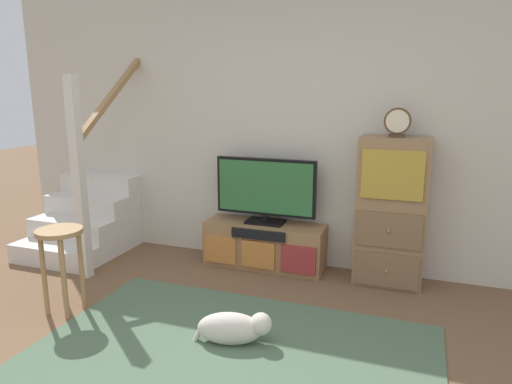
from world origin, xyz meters
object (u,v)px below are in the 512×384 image
(television, at_px, (266,189))
(desk_clock, at_px, (398,122))
(media_console, at_px, (264,245))
(bar_stool_near, at_px, (61,250))
(dog, at_px, (234,328))
(side_cabinet, at_px, (391,212))

(television, height_order, desk_clock, desk_clock)
(media_console, distance_m, bar_stool_near, 1.83)
(television, bearing_deg, media_console, -90.00)
(desk_clock, height_order, dog, desk_clock)
(media_console, relative_size, bar_stool_near, 1.74)
(television, bearing_deg, bar_stool_near, -128.68)
(side_cabinet, distance_m, desk_clock, 0.77)
(television, distance_m, dog, 1.58)
(media_console, bearing_deg, television, 90.00)
(side_cabinet, relative_size, desk_clock, 5.34)
(television, xyz_separation_m, dog, (0.26, -1.42, -0.64))
(bar_stool_near, bearing_deg, media_console, 50.84)
(television, bearing_deg, side_cabinet, -0.69)
(desk_clock, bearing_deg, television, 178.57)
(side_cabinet, relative_size, bar_stool_near, 1.94)
(side_cabinet, distance_m, bar_stool_near, 2.69)
(side_cabinet, xyz_separation_m, desk_clock, (0.00, -0.01, 0.77))
(television, height_order, bar_stool_near, television)
(television, distance_m, bar_stool_near, 1.84)
(desk_clock, bearing_deg, bar_stool_near, -148.66)
(television, xyz_separation_m, side_cabinet, (1.15, -0.01, -0.12))
(side_cabinet, xyz_separation_m, bar_stool_near, (-2.29, -1.41, -0.15))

